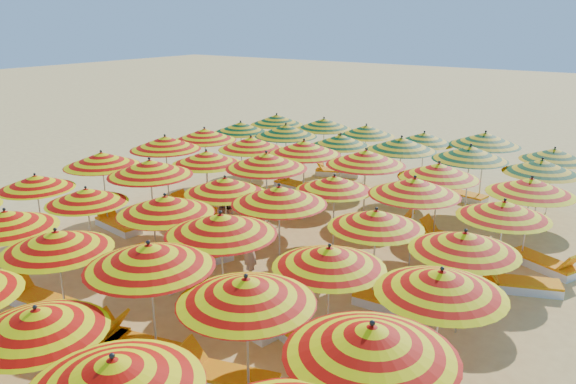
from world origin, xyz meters
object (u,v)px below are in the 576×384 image
(umbrella_17, at_px, (441,282))
(umbrella_25, at_px, (206,158))
(lounger_10, at_px, (113,262))
(umbrella_42, at_px, (277,120))
(umbrella_13, at_px, (86,196))
(lounger_28, at_px, (460,195))
(umbrella_33, at_px, (366,157))
(umbrella_7, at_px, (6,220))
(umbrella_35, at_px, (531,186))
(umbrella_39, at_px, (401,144))
(lounger_14, at_px, (117,224))
(umbrella_9, at_px, (149,256))
(lounger_13, at_px, (300,335))
(umbrella_19, at_px, (150,168))
(umbrella_31, at_px, (251,143))
(lounger_22, at_px, (385,224))
(umbrella_45, at_px, (424,138))
(umbrella_21, at_px, (279,195))
(lounger_17, at_px, (185,203))
(lounger_11, at_px, (155,274))
(umbrella_16, at_px, (329,257))
(umbrella_32, at_px, (304,148))
(umbrella_22, at_px, (376,219))
(umbrella_18, at_px, (102,159))
(lounger_24, at_px, (544,263))
(lounger_5, at_px, (39,300))
(lounger_6, at_px, (87,334))
(umbrella_34, at_px, (439,171))
(umbrella_46, at_px, (485,139))
(umbrella_29, at_px, (504,209))
(lounger_20, at_px, (262,202))
(umbrella_10, at_px, (246,290))
(umbrella_15, at_px, (221,224))
(umbrella_38, at_px, (341,140))
(umbrella_30, at_px, (205,134))
(umbrella_26, at_px, (266,161))
(lounger_27, at_px, (336,172))
(lounger_15, at_px, (209,246))
(lounger_16, at_px, (395,303))
(umbrella_12, at_px, (36,182))
(umbrella_27, at_px, (334,183))
(umbrella_40, at_px, (470,153))
(lounger_25, at_px, (295,185))
(umbrella_43, at_px, (324,124))
(umbrella_24, at_px, (165,143))
(umbrella_4, at_px, (114,373))
(lounger_19, at_px, (520,284))
(umbrella_47, at_px, (554,155))

(umbrella_17, xyz_separation_m, umbrella_25, (-8.77, 4.08, -0.00))
(lounger_10, bearing_deg, umbrella_42, -77.52)
(umbrella_13, relative_size, lounger_28, 1.41)
(umbrella_17, bearing_deg, umbrella_33, 125.99)
(umbrella_25, bearing_deg, umbrella_7, -88.51)
(umbrella_35, distance_m, umbrella_39, 5.00)
(lounger_14, distance_m, lounger_28, 11.45)
(umbrella_9, distance_m, lounger_13, 3.34)
(umbrella_19, relative_size, lounger_28, 1.69)
(umbrella_31, bearing_deg, lounger_22, 2.10)
(umbrella_39, distance_m, umbrella_45, 1.97)
(umbrella_21, height_order, lounger_13, umbrella_21)
(lounger_14, xyz_separation_m, lounger_17, (0.26, 2.56, 0.00))
(umbrella_33, distance_m, lounger_11, 6.79)
(umbrella_13, bearing_deg, umbrella_16, 0.52)
(umbrella_21, distance_m, umbrella_32, 4.73)
(umbrella_22, bearing_deg, lounger_17, 164.28)
(umbrella_18, height_order, lounger_24, umbrella_18)
(lounger_5, xyz_separation_m, lounger_6, (2.02, -0.27, 0.00))
(umbrella_34, distance_m, umbrella_46, 4.37)
(umbrella_29, height_order, lounger_20, umbrella_29)
(umbrella_35, bearing_deg, umbrella_10, -105.48)
(umbrella_34, distance_m, umbrella_39, 3.08)
(umbrella_46, xyz_separation_m, lounger_6, (-3.70, -13.14, -2.02))
(umbrella_15, height_order, umbrella_38, umbrella_15)
(umbrella_16, height_order, umbrella_32, umbrella_32)
(umbrella_22, distance_m, umbrella_30, 9.58)
(umbrella_9, xyz_separation_m, lounger_14, (-6.06, 4.06, -1.97))
(umbrella_22, relative_size, lounger_20, 1.46)
(umbrella_25, height_order, umbrella_26, umbrella_26)
(umbrella_22, relative_size, lounger_27, 1.46)
(umbrella_31, xyz_separation_m, lounger_13, (6.14, -6.35, -1.89))
(lounger_10, bearing_deg, lounger_15, -122.17)
(umbrella_9, xyz_separation_m, umbrella_32, (-2.26, 8.39, 0.04))
(umbrella_25, relative_size, umbrella_39, 0.88)
(umbrella_42, height_order, lounger_16, umbrella_42)
(umbrella_12, bearing_deg, umbrella_27, 32.82)
(umbrella_40, distance_m, lounger_15, 8.31)
(umbrella_32, bearing_deg, lounger_20, -171.94)
(lounger_15, bearing_deg, umbrella_25, -25.45)
(umbrella_18, xyz_separation_m, umbrella_45, (6.53, 8.62, -0.08))
(umbrella_42, relative_size, lounger_17, 1.50)
(lounger_25, bearing_deg, umbrella_35, 171.45)
(umbrella_26, distance_m, umbrella_43, 6.65)
(umbrella_9, distance_m, lounger_10, 4.96)
(umbrella_24, height_order, lounger_28, umbrella_24)
(lounger_22, bearing_deg, umbrella_38, 117.28)
(umbrella_4, distance_m, umbrella_18, 10.85)
(lounger_19, bearing_deg, umbrella_47, -106.15)
(umbrella_24, xyz_separation_m, umbrella_47, (10.59, 6.39, -0.22))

